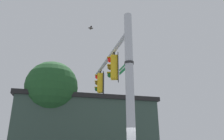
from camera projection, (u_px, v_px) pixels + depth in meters
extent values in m
cylinder|color=#ADB2B7|center=(130.00, 102.00, 6.73)|extent=(0.29, 0.29, 6.64)
cylinder|color=#ADB2B7|center=(109.00, 58.00, 10.03)|extent=(5.17, 1.90, 0.18)
cylinder|color=black|center=(114.00, 54.00, 9.15)|extent=(0.08, 0.08, 0.18)
cube|color=gold|center=(114.00, 67.00, 8.95)|extent=(0.36, 0.30, 1.05)
sphere|color=red|center=(110.00, 60.00, 9.07)|extent=(0.22, 0.22, 0.22)
cube|color=gold|center=(109.00, 58.00, 9.10)|extent=(0.24, 0.20, 0.03)
sphere|color=brown|center=(110.00, 67.00, 8.95)|extent=(0.22, 0.22, 0.22)
cube|color=gold|center=(109.00, 65.00, 8.99)|extent=(0.24, 0.20, 0.03)
sphere|color=#0F4C19|center=(110.00, 75.00, 8.84)|extent=(0.22, 0.22, 0.22)
cube|color=gold|center=(109.00, 73.00, 8.87)|extent=(0.24, 0.20, 0.03)
cube|color=black|center=(118.00, 67.00, 8.94)|extent=(0.54, 0.03, 1.22)
cylinder|color=black|center=(101.00, 72.00, 11.55)|extent=(0.08, 0.08, 0.18)
cube|color=gold|center=(100.00, 83.00, 11.35)|extent=(0.36, 0.30, 1.05)
sphere|color=red|center=(97.00, 77.00, 11.47)|extent=(0.22, 0.22, 0.22)
cube|color=gold|center=(97.00, 75.00, 11.51)|extent=(0.24, 0.20, 0.03)
sphere|color=brown|center=(97.00, 83.00, 11.36)|extent=(0.22, 0.22, 0.22)
cube|color=gold|center=(97.00, 81.00, 11.39)|extent=(0.24, 0.20, 0.03)
sphere|color=#0F4C19|center=(97.00, 89.00, 11.24)|extent=(0.22, 0.22, 0.22)
cube|color=gold|center=(96.00, 87.00, 11.28)|extent=(0.24, 0.20, 0.03)
cube|color=black|center=(103.00, 83.00, 11.34)|extent=(0.54, 0.03, 1.22)
cube|color=#147238|center=(123.00, 69.00, 7.73)|extent=(0.87, 0.32, 0.22)
cube|color=white|center=(123.00, 69.00, 7.73)|extent=(0.86, 0.30, 0.04)
cylinder|color=#262626|center=(129.00, 63.00, 7.17)|extent=(0.33, 0.33, 0.08)
ellipsoid|color=#4C4742|center=(91.00, 28.00, 10.27)|extent=(0.16, 0.28, 0.08)
cube|color=#4C4742|center=(91.00, 28.00, 10.26)|extent=(0.35, 0.17, 0.02)
cube|color=#4C4742|center=(91.00, 28.00, 10.30)|extent=(0.34, 0.17, 0.12)
cube|color=#33473D|center=(84.00, 137.00, 15.58)|extent=(8.47, 10.92, 4.85)
cube|color=black|center=(79.00, 135.00, 18.55)|extent=(3.65, 8.52, 0.30)
cube|color=black|center=(85.00, 103.00, 16.42)|extent=(8.81, 11.35, 0.30)
cylinder|color=#4C3823|center=(47.00, 140.00, 12.94)|extent=(0.32, 0.32, 4.36)
sphere|color=#1E4C23|center=(52.00, 87.00, 14.05)|extent=(3.53, 3.53, 3.53)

